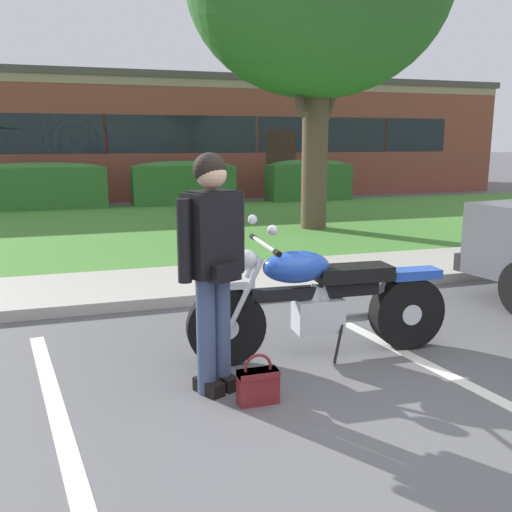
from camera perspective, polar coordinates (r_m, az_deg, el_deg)
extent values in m
plane|color=#565659|center=(3.84, 12.86, -16.30)|extent=(140.00, 140.00, 0.00)
cube|color=#ADA89E|center=(6.44, -0.90, -3.84)|extent=(60.00, 0.20, 0.12)
cube|color=#ADA89E|center=(7.23, -2.84, -2.27)|extent=(60.00, 1.50, 0.08)
cube|color=#478433|center=(11.72, -8.70, 2.95)|extent=(60.00, 7.83, 0.06)
cube|color=silver|center=(3.57, -18.48, -18.81)|extent=(0.73, 4.37, 0.01)
cube|color=silver|center=(4.47, 21.92, -12.64)|extent=(0.73, 4.37, 0.01)
cylinder|color=black|center=(4.52, -3.03, -7.21)|extent=(0.64, 0.13, 0.64)
cylinder|color=silver|center=(4.52, -3.03, -7.21)|extent=(0.19, 0.13, 0.18)
cylinder|color=black|center=(5.07, 15.08, -5.51)|extent=(0.65, 0.21, 0.64)
cylinder|color=silver|center=(5.07, 15.08, -5.51)|extent=(0.19, 0.21, 0.18)
cube|color=silver|center=(4.42, -3.07, -2.92)|extent=(0.45, 0.16, 0.06)
cube|color=blue|center=(5.00, 15.79, -1.73)|extent=(0.45, 0.22, 0.08)
cylinder|color=silver|center=(4.39, -1.11, -3.96)|extent=(0.31, 0.06, 0.58)
cylinder|color=silver|center=(4.54, -1.58, -3.44)|extent=(0.31, 0.06, 0.58)
sphere|color=silver|center=(4.41, -0.91, -0.42)|extent=(0.17, 0.17, 0.17)
cylinder|color=silver|center=(4.42, 0.84, 1.19)|extent=(0.07, 0.72, 0.03)
cylinder|color=black|center=(4.08, 2.18, 0.30)|extent=(0.05, 0.10, 0.04)
cylinder|color=black|center=(4.76, -0.30, 1.95)|extent=(0.05, 0.10, 0.04)
sphere|color=silver|center=(4.10, 1.69, 2.64)|extent=(0.08, 0.08, 0.08)
sphere|color=silver|center=(4.68, -0.36, 3.76)|extent=(0.08, 0.08, 0.08)
cube|color=black|center=(4.65, 6.06, -3.63)|extent=(1.10, 0.16, 0.10)
ellipsoid|color=blue|center=(4.54, 4.11, -1.11)|extent=(0.58, 0.35, 0.26)
cube|color=black|center=(4.74, 9.84, -1.70)|extent=(0.65, 0.31, 0.12)
cube|color=silver|center=(4.71, 6.35, -5.95)|extent=(0.41, 0.26, 0.28)
cylinder|color=silver|center=(4.66, 6.00, -4.11)|extent=(0.18, 0.13, 0.21)
cylinder|color=silver|center=(4.68, 6.79, -4.05)|extent=(0.18, 0.13, 0.21)
cylinder|color=silver|center=(5.00, 9.74, -6.20)|extent=(0.60, 0.11, 0.08)
cylinder|color=silver|center=(5.09, 11.81, -5.98)|extent=(0.60, 0.11, 0.08)
cylinder|color=black|center=(4.69, 8.38, -8.84)|extent=(0.13, 0.11, 0.30)
cube|color=black|center=(4.22, -3.31, -12.58)|extent=(0.20, 0.26, 0.10)
cube|color=black|center=(4.14, -4.83, -13.10)|extent=(0.20, 0.26, 0.10)
cylinder|color=#3D4C70|center=(4.09, -3.56, -7.63)|extent=(0.14, 0.14, 0.86)
cylinder|color=#3D4C70|center=(4.01, -5.10, -8.08)|extent=(0.14, 0.14, 0.86)
cube|color=black|center=(3.87, -4.48, 2.25)|extent=(0.44, 0.36, 0.58)
cube|color=black|center=(3.84, -4.55, 6.23)|extent=(0.36, 0.31, 0.06)
sphere|color=tan|center=(3.82, -4.58, 8.32)|extent=(0.21, 0.21, 0.21)
sphere|color=black|center=(3.83, -4.73, 8.77)|extent=(0.23, 0.23, 0.23)
cube|color=black|center=(3.82, -3.19, -1.68)|extent=(0.24, 0.19, 0.12)
cylinder|color=black|center=(4.03, -1.84, 2.36)|extent=(0.09, 0.09, 0.56)
cylinder|color=black|center=(3.73, -7.33, 1.51)|extent=(0.09, 0.09, 0.56)
cube|color=maroon|center=(3.96, 0.20, -13.16)|extent=(0.28, 0.12, 0.24)
cube|color=maroon|center=(3.91, 0.22, -11.86)|extent=(0.28, 0.13, 0.04)
torus|color=maroon|center=(3.90, 0.20, -11.29)|extent=(0.20, 0.02, 0.20)
cylinder|color=brown|center=(11.21, 5.98, 9.68)|extent=(0.51, 0.51, 2.81)
cylinder|color=brown|center=(11.43, 8.16, 17.17)|extent=(0.18, 0.98, 1.40)
cylinder|color=brown|center=(11.09, 4.02, 17.15)|extent=(0.18, 1.00, 1.30)
cube|color=#336B2D|center=(15.45, -21.17, 6.32)|extent=(3.35, 0.90, 1.10)
ellipsoid|color=#336B2D|center=(15.42, -21.32, 8.35)|extent=(3.18, 0.84, 0.28)
cube|color=#336B2D|center=(15.68, -7.40, 7.07)|extent=(2.79, 0.90, 1.10)
ellipsoid|color=#336B2D|center=(15.64, -7.45, 9.08)|extent=(2.65, 0.84, 0.28)
cube|color=#336B2D|center=(16.74, 5.33, 7.41)|extent=(2.43, 0.90, 1.10)
ellipsoid|color=#336B2D|center=(16.71, 5.37, 9.29)|extent=(2.31, 0.84, 0.28)
cube|color=brown|center=(21.27, -15.64, 11.26)|extent=(26.56, 8.87, 3.57)
cube|color=#998466|center=(16.96, -15.34, 16.91)|extent=(26.56, 0.10, 0.24)
cube|color=#4C4742|center=(21.35, -15.92, 16.31)|extent=(26.82, 8.96, 0.20)
cube|color=#1E282D|center=(16.87, -15.06, 11.89)|extent=(22.57, 0.06, 1.10)
cube|color=brown|center=(16.86, -15.06, 11.89)|extent=(0.08, 0.04, 1.20)
cube|color=brown|center=(17.67, 0.06, 12.26)|extent=(0.08, 0.04, 1.20)
cube|color=brown|center=(19.52, 13.07, 11.91)|extent=(0.08, 0.04, 1.20)
cube|color=#473323|center=(17.96, 2.49, 9.33)|extent=(1.00, 0.08, 2.10)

